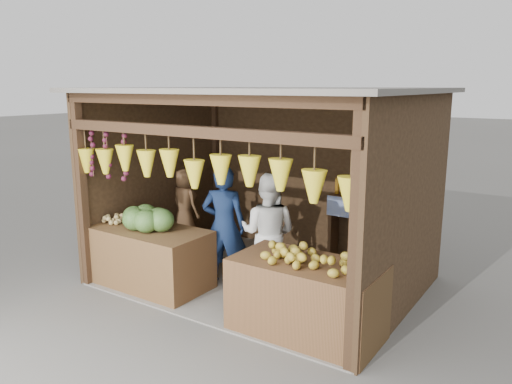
# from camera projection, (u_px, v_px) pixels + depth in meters

# --- Properties ---
(ground) EXTENTS (80.00, 80.00, 0.00)m
(ground) POSITION_uv_depth(u_px,v_px,m) (263.00, 280.00, 7.03)
(ground) COLOR #514F49
(ground) RESTS_ON ground
(stall_structure) EXTENTS (4.30, 3.30, 2.66)m
(stall_structure) POSITION_uv_depth(u_px,v_px,m) (259.00, 164.00, 6.66)
(stall_structure) COLOR slate
(stall_structure) RESTS_ON ground
(back_shelf) EXTENTS (1.25, 0.32, 1.32)m
(back_shelf) POSITION_uv_depth(u_px,v_px,m) (370.00, 212.00, 7.32)
(back_shelf) COLOR #382314
(back_shelf) RESTS_ON ground
(counter_left) EXTENTS (1.61, 0.85, 0.80)m
(counter_left) POSITION_uv_depth(u_px,v_px,m) (151.00, 258.00, 6.76)
(counter_left) COLOR #52331B
(counter_left) RESTS_ON ground
(counter_right) EXTENTS (1.62, 0.85, 0.83)m
(counter_right) POSITION_uv_depth(u_px,v_px,m) (306.00, 298.00, 5.43)
(counter_right) COLOR #462F17
(counter_right) RESTS_ON ground
(stool) EXTENTS (0.32, 0.32, 0.30)m
(stool) POSITION_uv_depth(u_px,v_px,m) (186.00, 246.00, 8.04)
(stool) COLOR black
(stool) RESTS_ON ground
(man_standing) EXTENTS (0.71, 0.61, 1.65)m
(man_standing) POSITION_uv_depth(u_px,v_px,m) (224.00, 226.00, 6.76)
(man_standing) COLOR #122245
(man_standing) RESTS_ON ground
(woman_standing) EXTENTS (0.89, 0.76, 1.59)m
(woman_standing) POSITION_uv_depth(u_px,v_px,m) (268.00, 233.00, 6.52)
(woman_standing) COLOR white
(woman_standing) RESTS_ON ground
(vendor_seated) EXTENTS (0.61, 0.46, 1.12)m
(vendor_seated) POSITION_uv_depth(u_px,v_px,m) (185.00, 204.00, 7.89)
(vendor_seated) COLOR brown
(vendor_seated) RESTS_ON stool
(melon_pile) EXTENTS (1.00, 0.50, 0.32)m
(melon_pile) POSITION_uv_depth(u_px,v_px,m) (146.00, 217.00, 6.68)
(melon_pile) COLOR #214A13
(melon_pile) RESTS_ON counter_left
(tanfruit_pile) EXTENTS (0.34, 0.40, 0.13)m
(tanfruit_pile) POSITION_uv_depth(u_px,v_px,m) (115.00, 218.00, 6.98)
(tanfruit_pile) COLOR #A5884C
(tanfruit_pile) RESTS_ON counter_left
(mango_pile) EXTENTS (1.40, 0.64, 0.22)m
(mango_pile) POSITION_uv_depth(u_px,v_px,m) (307.00, 253.00, 5.29)
(mango_pile) COLOR orange
(mango_pile) RESTS_ON counter_right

